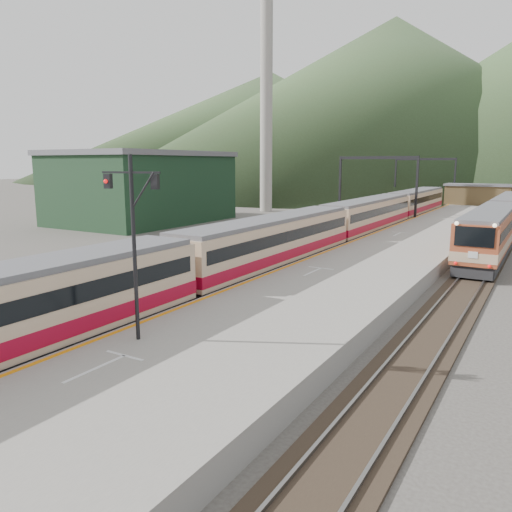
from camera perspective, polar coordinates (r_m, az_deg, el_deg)
The scene contains 17 objects.
track_main at distance 46.95m, azimuth 11.29°, elevation 1.67°, with size 2.60×200.00×0.23m.
track_far at distance 48.81m, azimuth 5.76°, elevation 2.15°, with size 2.60×200.00×0.23m.
track_second at distance 44.54m, azimuth 25.36°, elevation 0.37°, with size 2.60×200.00×0.23m.
platform at distance 43.44m, azimuth 17.40°, elevation 1.25°, with size 8.00×100.00×1.00m, color gray.
gantry_near at distance 61.57m, azimuth 13.69°, elevation 8.80°, with size 9.55×0.25×8.00m.
gantry_far at distance 85.77m, azimuth 18.70°, elevation 8.96°, with size 9.55×0.25×8.00m.
warehouse at distance 63.11m, azimuth -12.81°, elevation 7.72°, with size 14.50×20.50×8.60m.
smokestack at distance 76.06m, azimuth 1.18°, elevation 16.48°, with size 1.80×1.80×30.00m, color #9E998E.
station_shed at distance 82.51m, azimuth 24.05°, elevation 6.47°, with size 9.40×4.40×3.10m.
hill_a at distance 202.84m, azimuth 15.33°, elevation 16.67°, with size 180.00×180.00×60.00m, color #374C29.
hill_d at distance 279.59m, azimuth 1.72°, elevation 14.73°, with size 200.00×200.00×55.00m, color #374C29.
main_train at distance 41.04m, azimuth 8.53°, elevation 3.16°, with size 2.83×77.64×3.46m.
second_train at distance 51.01m, azimuth 26.28°, elevation 3.54°, with size 2.72×37.07×3.32m.
signal_mast at distance 17.57m, azimuth -13.84°, elevation 3.05°, with size 2.16×0.63×6.46m.
short_signal_a at distance 22.41m, azimuth -23.33°, elevation -5.06°, with size 0.26×0.21×2.27m.
short_signal_b at distance 42.08m, azimuth 4.34°, elevation 2.75°, with size 0.24×0.18×2.27m.
short_signal_c at distance 30.90m, azimuth -17.38°, elevation -0.56°, with size 0.26×0.22×2.27m.
Camera 1 is at (15.32, -3.81, 7.17)m, focal length 35.00 mm.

